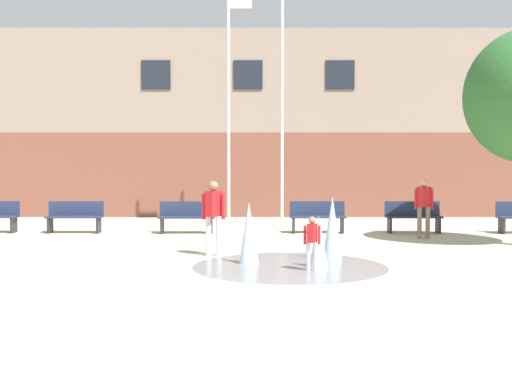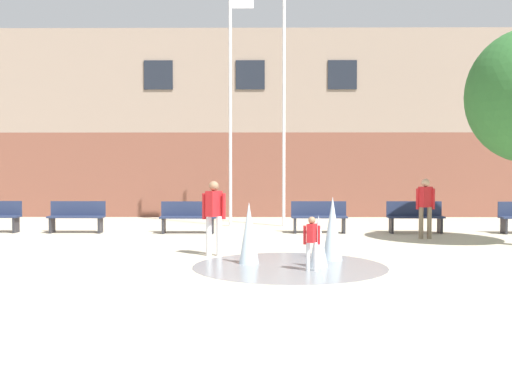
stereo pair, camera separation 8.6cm
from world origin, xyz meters
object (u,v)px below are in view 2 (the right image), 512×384
object	(u,v)px
park_bench_left_of_flagpoles	(77,216)
park_bench_under_left_flagpole	(188,217)
child_running	(312,239)
adult_watching	(425,204)
park_bench_center	(319,216)
park_bench_under_right_flagpole	(415,216)
teen_by_trashcan	(214,212)
flagpole_left	(231,97)
flagpole_right	(285,91)

from	to	relation	value
park_bench_left_of_flagpoles	park_bench_under_left_flagpole	distance (m)	3.25
park_bench_under_left_flagpole	child_running	xyz separation A→B (m)	(3.00, -6.35, 0.10)
adult_watching	park_bench_center	bearing A→B (deg)	119.72
park_bench_under_right_flagpole	adult_watching	world-z (taller)	adult_watching
park_bench_center	child_running	xyz separation A→B (m)	(-0.76, -6.48, 0.10)
park_bench_under_left_flagpole	adult_watching	bearing A→B (deg)	-11.35
child_running	park_bench_under_left_flagpole	bearing A→B (deg)	-127.49
park_bench_center	park_bench_under_right_flagpole	size ratio (longest dim) A/B	1.00
teen_by_trashcan	flagpole_left	size ratio (longest dim) A/B	0.20
flagpole_left	park_bench_under_right_flagpole	bearing A→B (deg)	-20.62
park_bench_under_left_flagpole	flagpole_right	world-z (taller)	flagpole_right
park_bench_left_of_flagpoles	park_bench_center	size ratio (longest dim) A/B	1.00
park_bench_center	park_bench_under_right_flagpole	bearing A→B (deg)	0.27
park_bench_center	child_running	bearing A→B (deg)	-96.74
park_bench_left_of_flagpoles	park_bench_center	bearing A→B (deg)	0.04
flagpole_left	teen_by_trashcan	bearing A→B (deg)	-90.42
flagpole_right	park_bench_under_right_flagpole	bearing A→B (deg)	-28.90
park_bench_under_right_flagpole	teen_by_trashcan	xyz separation A→B (m)	(-5.45, -4.59, 0.45)
teen_by_trashcan	adult_watching	xyz separation A→B (m)	(5.35, 3.16, 0.00)
flagpole_right	park_bench_under_left_flagpole	bearing A→B (deg)	-142.72
adult_watching	teen_by_trashcan	bearing A→B (deg)	178.15
flagpole_left	child_running	bearing A→B (deg)	-77.64
park_bench_under_left_flagpole	child_running	bearing A→B (deg)	-64.72
park_bench_under_left_flagpole	flagpole_right	size ratio (longest dim) A/B	0.20
park_bench_under_right_flagpole	adult_watching	bearing A→B (deg)	-93.99
park_bench_left_of_flagpoles	teen_by_trashcan	size ratio (longest dim) A/B	1.01
flagpole_left	flagpole_right	distance (m)	1.73
park_bench_left_of_flagpoles	teen_by_trashcan	world-z (taller)	teen_by_trashcan
park_bench_left_of_flagpoles	child_running	size ratio (longest dim) A/B	1.62
teen_by_trashcan	child_running	distance (m)	2.72
park_bench_under_left_flagpole	flagpole_left	xyz separation A→B (m)	(1.13, 2.17, 3.68)
teen_by_trashcan	flagpole_right	world-z (taller)	flagpole_right
adult_watching	child_running	size ratio (longest dim) A/B	1.61
child_running	flagpole_left	xyz separation A→B (m)	(-1.87, 8.52, 3.58)
park_bench_under_left_flagpole	park_bench_under_right_flagpole	distance (m)	6.54
park_bench_center	flagpole_left	world-z (taller)	flagpole_left
park_bench_under_right_flagpole	flagpole_left	distance (m)	6.85
teen_by_trashcan	child_running	world-z (taller)	teen_by_trashcan
teen_by_trashcan	flagpole_left	bearing A→B (deg)	33.45
park_bench_left_of_flagpoles	park_bench_under_left_flagpole	xyz separation A→B (m)	(3.25, -0.12, 0.00)
teen_by_trashcan	park_bench_under_left_flagpole	bearing A→B (deg)	47.55
child_running	teen_by_trashcan	bearing A→B (deg)	-107.56
park_bench_left_of_flagpoles	flagpole_left	distance (m)	6.08
teen_by_trashcan	flagpole_right	distance (m)	7.65
adult_watching	flagpole_left	xyz separation A→B (m)	(-5.31, 3.46, 3.22)
park_bench_center	park_bench_under_left_flagpole	bearing A→B (deg)	-178.11
park_bench_left_of_flagpoles	child_running	bearing A→B (deg)	-46.00
park_bench_left_of_flagpoles	park_bench_under_left_flagpole	size ratio (longest dim) A/B	1.00
park_bench_center	teen_by_trashcan	bearing A→B (deg)	-120.39
teen_by_trashcan	flagpole_left	distance (m)	7.36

